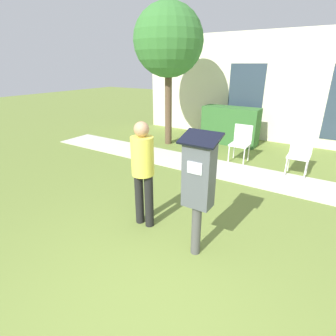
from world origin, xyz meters
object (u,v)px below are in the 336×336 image
object	(u,v)px
parking_meter	(198,181)
person_standing	(143,167)
outdoor_chair_middle	(300,151)
outdoor_chair_left	(241,140)

from	to	relation	value
parking_meter	person_standing	xyz separation A→B (m)	(-0.96, 0.18, -0.09)
person_standing	outdoor_chair_middle	size ratio (longest dim) A/B	1.76
parking_meter	outdoor_chair_middle	distance (m)	3.64
person_standing	outdoor_chair_middle	world-z (taller)	person_standing
outdoor_chair_middle	outdoor_chair_left	bearing A→B (deg)	164.95
person_standing	parking_meter	bearing A→B (deg)	-33.90
person_standing	outdoor_chair_middle	distance (m)	3.77
parking_meter	outdoor_chair_left	bearing A→B (deg)	99.87
person_standing	outdoor_chair_left	xyz separation A→B (m)	(0.31, 3.55, -0.40)
parking_meter	outdoor_chair_left	world-z (taller)	parking_meter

